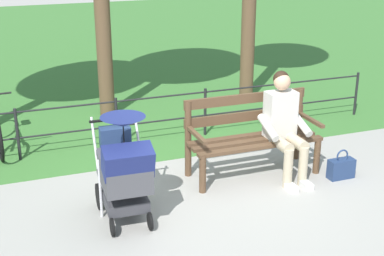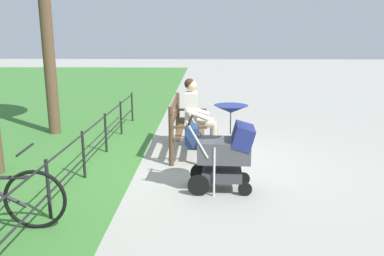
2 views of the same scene
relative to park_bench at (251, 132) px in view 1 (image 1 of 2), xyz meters
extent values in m
plane|color=#9E9B93|center=(0.69, 0.12, -0.53)|extent=(60.00, 60.00, 0.00)
cube|color=#3D7533|center=(0.69, -8.68, -0.52)|extent=(40.00, 16.00, 0.01)
cube|color=brown|center=(0.00, -0.06, -0.08)|extent=(1.60, 0.10, 0.04)
cube|color=brown|center=(0.00, 0.12, -0.08)|extent=(1.60, 0.10, 0.04)
cube|color=brown|center=(0.00, 0.30, -0.08)|extent=(1.60, 0.10, 0.04)
cube|color=brown|center=(0.00, -0.16, 0.14)|extent=(1.60, 0.04, 0.12)
cube|color=brown|center=(0.00, -0.16, 0.37)|extent=(1.60, 0.04, 0.12)
cylinder|color=brown|center=(-0.75, 0.32, -0.30)|extent=(0.08, 0.08, 0.45)
cylinder|color=brown|center=(-0.75, -0.16, -0.05)|extent=(0.08, 0.08, 0.95)
cube|color=brown|center=(-0.75, 0.12, 0.10)|extent=(0.05, 0.56, 0.04)
cylinder|color=brown|center=(0.75, 0.31, -0.30)|extent=(0.08, 0.08, 0.45)
cylinder|color=brown|center=(0.75, -0.17, -0.05)|extent=(0.08, 0.08, 0.95)
cube|color=brown|center=(0.75, 0.11, 0.10)|extent=(0.05, 0.56, 0.04)
cylinder|color=tan|center=(-0.42, 0.34, -0.06)|extent=(0.14, 0.40, 0.14)
cylinder|color=tan|center=(-0.22, 0.33, -0.06)|extent=(0.14, 0.40, 0.14)
cylinder|color=tan|center=(-0.42, 0.54, -0.29)|extent=(0.11, 0.11, 0.47)
cylinder|color=tan|center=(-0.22, 0.53, -0.29)|extent=(0.11, 0.11, 0.47)
cube|color=silver|center=(-0.42, 0.62, -0.49)|extent=(0.10, 0.22, 0.07)
cube|color=silver|center=(-0.22, 0.61, -0.49)|extent=(0.10, 0.22, 0.07)
cube|color=beige|center=(-0.32, 0.12, 0.22)|extent=(0.36, 0.22, 0.56)
cylinder|color=beige|center=(-0.54, 0.24, 0.12)|extent=(0.09, 0.43, 0.23)
cylinder|color=beige|center=(-0.10, 0.23, 0.12)|extent=(0.09, 0.43, 0.23)
sphere|color=tan|center=(-0.32, 0.12, 0.62)|extent=(0.20, 0.20, 0.20)
sphere|color=black|center=(-0.32, 0.09, 0.65)|extent=(0.19, 0.19, 0.19)
cylinder|color=black|center=(1.48, 0.30, -0.39)|extent=(0.04, 0.28, 0.28)
cylinder|color=black|center=(1.94, 0.28, -0.39)|extent=(0.04, 0.28, 0.28)
cylinder|color=black|center=(1.54, 0.89, -0.44)|extent=(0.04, 0.18, 0.18)
cylinder|color=black|center=(1.92, 0.88, -0.44)|extent=(0.04, 0.18, 0.18)
cube|color=#38383D|center=(1.72, 0.59, -0.31)|extent=(0.44, 0.54, 0.12)
cylinder|color=silver|center=(1.49, 0.50, -0.20)|extent=(0.03, 0.03, 0.65)
cylinder|color=silver|center=(1.95, 0.48, -0.20)|extent=(0.03, 0.03, 0.65)
cube|color=#47474C|center=(1.72, 0.61, 0.02)|extent=(0.49, 0.70, 0.28)
cube|color=navy|center=(1.73, 0.85, 0.22)|extent=(0.49, 0.33, 0.33)
cylinder|color=black|center=(1.70, 0.17, 0.42)|extent=(0.52, 0.05, 0.03)
cylinder|color=silver|center=(1.48, 0.28, 0.22)|extent=(0.04, 0.30, 0.49)
cylinder|color=silver|center=(1.94, 0.26, 0.22)|extent=(0.04, 0.30, 0.49)
cone|color=navy|center=(1.73, 0.69, 0.57)|extent=(0.46, 0.46, 0.10)
cylinder|color=black|center=(1.73, 0.69, 0.39)|extent=(0.01, 0.01, 0.30)
cube|color=navy|center=(1.70, 0.19, 0.20)|extent=(0.33, 0.17, 0.28)
cube|color=navy|center=(-0.95, 0.55, -0.41)|extent=(0.32, 0.14, 0.24)
torus|color=navy|center=(-0.95, 0.55, -0.24)|extent=(0.16, 0.02, 0.16)
cylinder|color=black|center=(-2.55, -1.38, -0.18)|extent=(0.04, 0.04, 0.70)
cylinder|color=black|center=(-1.25, -1.38, -0.18)|extent=(0.04, 0.04, 0.70)
cylinder|color=black|center=(0.04, -1.38, -0.18)|extent=(0.04, 0.04, 0.70)
cylinder|color=black|center=(1.34, -1.38, -0.18)|extent=(0.04, 0.04, 0.70)
cylinder|color=black|center=(2.63, -1.38, -0.18)|extent=(0.04, 0.04, 0.70)
cylinder|color=black|center=(0.69, -1.38, 0.12)|extent=(6.48, 0.02, 0.02)
cylinder|color=black|center=(0.69, -1.38, -0.23)|extent=(6.48, 0.02, 0.02)
cylinder|color=brown|center=(1.18, -2.78, 1.14)|extent=(0.24, 0.24, 3.34)
camera|label=1|loc=(2.84, 5.56, 2.33)|focal=51.36mm
camera|label=2|loc=(6.61, 0.33, 1.48)|focal=36.27mm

